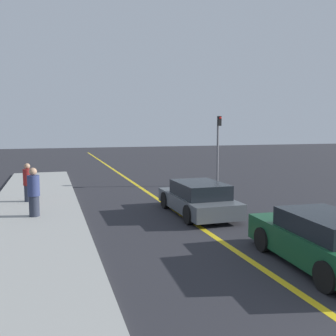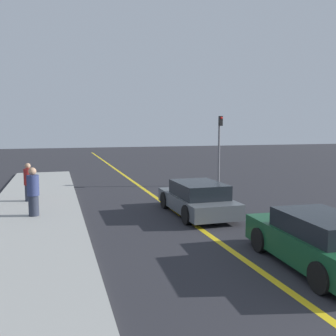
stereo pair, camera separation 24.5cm
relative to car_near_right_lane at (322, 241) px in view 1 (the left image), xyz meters
The scene contains 7 objects.
road_center_line 12.99m from the car_near_right_lane, 96.42° to the left, with size 0.20×60.00×0.01m.
sidewalk_left 10.58m from the car_near_right_lane, 130.90° to the left, with size 3.59×26.18×0.11m.
car_near_right_lane is the anchor object (origin of this frame).
car_ahead_center 6.05m from the car_near_right_lane, 97.64° to the left, with size 2.01×4.40×1.28m.
pedestrian_near_curb 9.87m from the car_near_right_lane, 133.98° to the left, with size 0.43×0.43×1.80m.
pedestrian_mid_group 12.42m from the car_near_right_lane, 125.51° to the left, with size 0.39×0.39×1.69m.
traffic_light 12.69m from the car_near_right_lane, 76.48° to the left, with size 0.18×0.40×4.00m.
Camera 1 is at (-4.78, -2.17, 3.40)m, focal length 40.00 mm.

